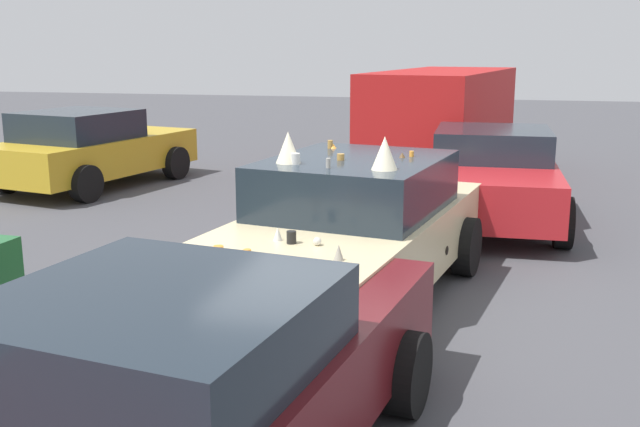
# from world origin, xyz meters

# --- Properties ---
(ground_plane) EXTENTS (60.00, 60.00, 0.00)m
(ground_plane) POSITION_xyz_m (0.00, 0.00, 0.00)
(ground_plane) COLOR #47474C
(art_car_decorated) EXTENTS (4.59, 2.61, 1.76)m
(art_car_decorated) POSITION_xyz_m (0.04, -0.01, 0.74)
(art_car_decorated) COLOR beige
(art_car_decorated) RESTS_ON ground
(parked_van_row_back_center) EXTENTS (5.48, 2.90, 2.08)m
(parked_van_row_back_center) POSITION_xyz_m (7.91, -0.36, 1.17)
(parked_van_row_back_center) COLOR #B21919
(parked_van_row_back_center) RESTS_ON ground
(parked_sedan_behind_right) EXTENTS (4.01, 2.10, 1.36)m
(parked_sedan_behind_right) POSITION_xyz_m (3.89, -1.37, 0.70)
(parked_sedan_behind_right) COLOR red
(parked_sedan_behind_right) RESTS_ON ground
(parked_sedan_row_back_far) EXTENTS (4.46, 2.52, 1.32)m
(parked_sedan_row_back_far) POSITION_xyz_m (-3.47, 0.25, 0.66)
(parked_sedan_row_back_far) COLOR #5B1419
(parked_sedan_row_back_far) RESTS_ON ground
(parked_sedan_near_right) EXTENTS (4.29, 2.70, 1.42)m
(parked_sedan_near_right) POSITION_xyz_m (5.08, 5.85, 0.71)
(parked_sedan_near_right) COLOR gold
(parked_sedan_near_right) RESTS_ON ground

